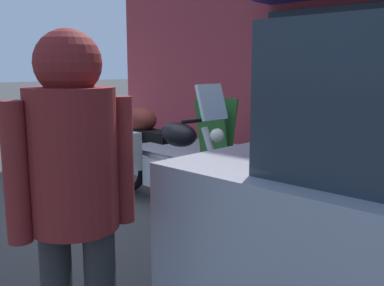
{
  "coord_description": "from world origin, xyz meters",
  "views": [
    {
      "loc": [
        3.82,
        -2.77,
        1.54
      ],
      "look_at": [
        0.61,
        0.85,
        0.7
      ],
      "focal_mm": 40.98,
      "sensor_mm": 36.0,
      "label": 1
    }
  ],
  "objects_px": {
    "parked_bicycle": "(79,150)",
    "pedestrian_walking": "(73,179)",
    "sandwich_board_sign": "(216,128)",
    "touring_motorcycle": "(157,151)"
  },
  "relations": [
    {
      "from": "parked_bicycle",
      "to": "sandwich_board_sign",
      "type": "distance_m",
      "value": 2.11
    },
    {
      "from": "parked_bicycle",
      "to": "sandwich_board_sign",
      "type": "height_order",
      "value": "sandwich_board_sign"
    },
    {
      "from": "touring_motorcycle",
      "to": "sandwich_board_sign",
      "type": "xyz_separation_m",
      "value": [
        -0.68,
        1.93,
        -0.0
      ]
    },
    {
      "from": "sandwich_board_sign",
      "to": "parked_bicycle",
      "type": "bearing_deg",
      "value": -121.54
    },
    {
      "from": "touring_motorcycle",
      "to": "pedestrian_walking",
      "type": "bearing_deg",
      "value": -50.46
    },
    {
      "from": "pedestrian_walking",
      "to": "sandwich_board_sign",
      "type": "xyz_separation_m",
      "value": [
        -2.64,
        4.3,
        -0.48
      ]
    },
    {
      "from": "parked_bicycle",
      "to": "pedestrian_walking",
      "type": "relative_size",
      "value": 0.98
    },
    {
      "from": "touring_motorcycle",
      "to": "pedestrian_walking",
      "type": "distance_m",
      "value": 3.12
    },
    {
      "from": "parked_bicycle",
      "to": "sandwich_board_sign",
      "type": "relative_size",
      "value": 1.78
    },
    {
      "from": "pedestrian_walking",
      "to": "sandwich_board_sign",
      "type": "relative_size",
      "value": 1.81
    }
  ]
}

